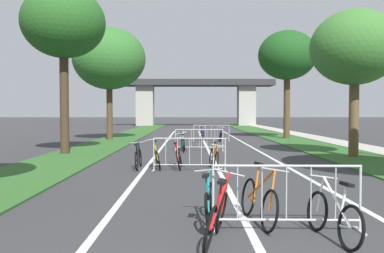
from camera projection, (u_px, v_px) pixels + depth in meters
grass_verge_left at (122, 138)px, 29.53m from camera, size 2.84×65.07×0.05m
grass_verge_right at (282, 138)px, 29.62m from camera, size 2.84×65.07×0.05m
sidewalk_path_right at (313, 137)px, 29.63m from camera, size 1.77×65.07×0.08m
lane_stripe_center at (207, 147)px, 21.78m from camera, size 0.14×37.65×0.01m
lane_stripe_right_lane at (252, 147)px, 21.80m from camera, size 0.14×37.65×0.01m
lane_stripe_left_lane at (162, 147)px, 21.76m from camera, size 0.14×37.65×0.01m
overpass_bridge at (196, 94)px, 56.56m from camera, size 21.44×3.97×6.35m
tree_left_oak_near at (63, 24)px, 17.80m from camera, size 3.63×3.63×7.34m
tree_left_maple_mid at (109, 59)px, 27.13m from camera, size 4.83×4.83×7.50m
tree_right_pine_far at (355, 48)px, 16.66m from camera, size 3.60×3.60×6.05m
tree_right_cypress_far at (287, 56)px, 28.29m from camera, size 4.02×4.02×7.54m
crowd_barrier_nearest at (286, 198)px, 6.37m from camera, size 2.36×0.51×1.05m
crowd_barrier_second at (189, 154)px, 13.05m from camera, size 2.37×0.52×1.05m
crowd_barrier_third at (199, 140)px, 19.75m from camera, size 2.36×0.46×1.05m
crowd_barrier_fourth at (211, 133)px, 26.45m from camera, size 2.37×0.52×1.05m
bicycle_red_0 at (179, 157)px, 13.56m from camera, size 0.48×1.72×1.03m
bicycle_orange_1 at (258, 201)px, 6.83m from camera, size 0.63×1.76×1.02m
bicycle_green_2 at (183, 144)px, 19.25m from camera, size 0.51×1.68×0.95m
bicycle_purple_3 at (221, 136)px, 25.96m from camera, size 0.43×1.62×0.96m
bicycle_white_4 at (333, 216)px, 5.93m from camera, size 0.46×1.59×0.91m
bicycle_blue_5 at (203, 135)px, 26.93m from camera, size 0.49×1.72×0.97m
bicycle_silver_6 at (184, 143)px, 20.13m from camera, size 0.43×1.71×0.90m
bicycle_teal_7 at (210, 203)px, 6.77m from camera, size 0.50×1.64×0.89m
bicycle_yellow_8 at (157, 157)px, 13.51m from camera, size 0.64×1.61×1.01m
bicycle_black_9 at (138, 158)px, 13.46m from camera, size 0.55×1.67×0.87m
bicycle_red_10 at (217, 217)px, 5.81m from camera, size 0.72×1.62×1.01m
bicycle_orange_11 at (214, 158)px, 13.47m from camera, size 0.45×1.71×0.88m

